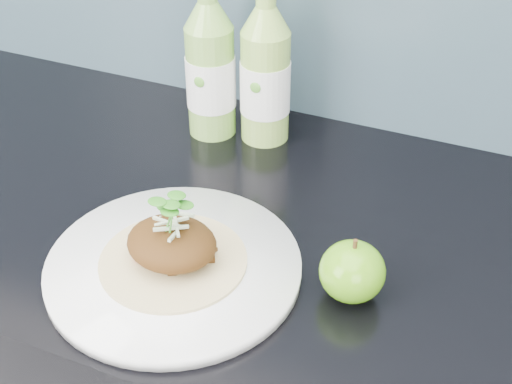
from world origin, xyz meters
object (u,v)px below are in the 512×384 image
green_apple (352,271)px  cider_bottle_left (210,70)px  dinner_plate (174,267)px  cider_bottle_right (265,75)px

green_apple → cider_bottle_left: 0.41m
green_apple → cider_bottle_left: cider_bottle_left is taller
dinner_plate → cider_bottle_left: 0.34m
dinner_plate → green_apple: (0.20, 0.05, 0.03)m
dinner_plate → cider_bottle_right: size_ratio=1.18×
green_apple → cider_bottle_right: bearing=128.3°
cider_bottle_left → cider_bottle_right: size_ratio=1.00×
cider_bottle_left → cider_bottle_right: (0.08, 0.02, 0.00)m
dinner_plate → green_apple: bearing=12.6°
green_apple → cider_bottle_right: 0.36m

